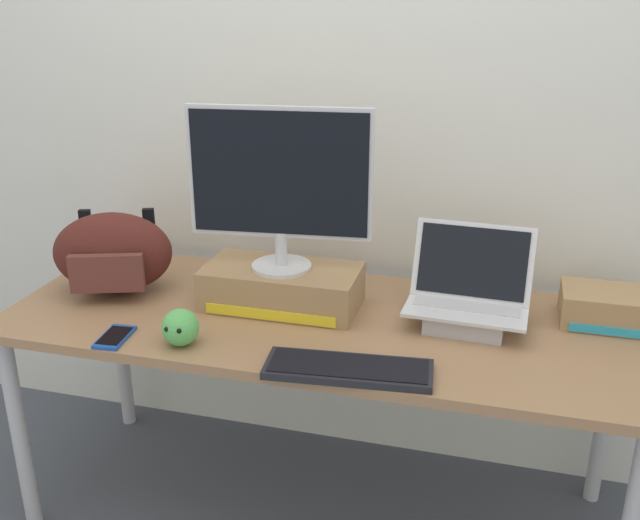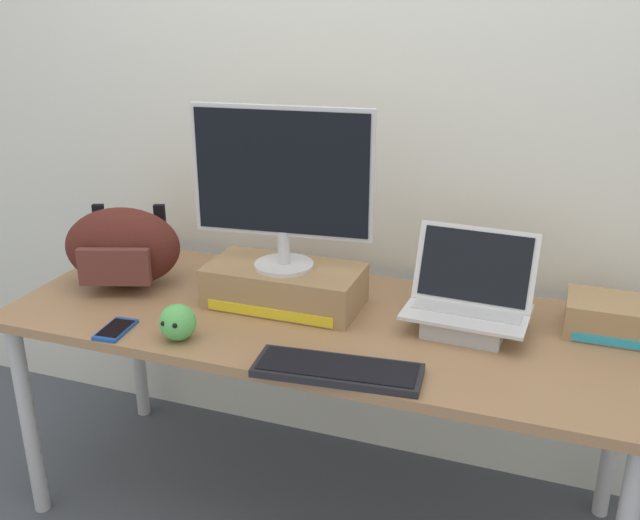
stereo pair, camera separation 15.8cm
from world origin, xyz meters
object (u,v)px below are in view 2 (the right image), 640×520
at_px(coffee_mug, 126,240).
at_px(toner_box_cyan, 625,319).
at_px(external_keyboard, 338,370).
at_px(plush_toy, 178,322).
at_px(desktop_monitor, 282,182).
at_px(toner_box_yellow, 284,286).
at_px(cell_phone, 116,329).
at_px(open_laptop, 468,310).
at_px(messenger_backpack, 123,248).

height_order(coffee_mug, toner_box_cyan, coffee_mug).
bearing_deg(toner_box_cyan, external_keyboard, -145.21).
xyz_separation_m(coffee_mug, plush_toy, (0.53, -0.54, 0.00)).
bearing_deg(desktop_monitor, coffee_mug, 156.46).
bearing_deg(toner_box_yellow, cell_phone, -138.63).
bearing_deg(desktop_monitor, toner_box_yellow, 92.24).
distance_m(desktop_monitor, external_keyboard, 0.59).
xyz_separation_m(toner_box_yellow, open_laptop, (0.56, 0.02, -0.00)).
bearing_deg(external_keyboard, coffee_mug, 144.81).
relative_size(external_keyboard, toner_box_cyan, 1.38).
distance_m(toner_box_yellow, messenger_backpack, 0.55).
bearing_deg(desktop_monitor, toner_box_cyan, 1.39).
xyz_separation_m(desktop_monitor, coffee_mug, (-0.72, 0.22, -0.34)).
bearing_deg(external_keyboard, toner_box_cyan, 29.07).
xyz_separation_m(toner_box_yellow, messenger_backpack, (-0.55, -0.04, 0.07)).
distance_m(open_laptop, cell_phone, 1.01).
bearing_deg(coffee_mug, external_keyboard, -29.46).
xyz_separation_m(open_laptop, messenger_backpack, (-1.11, -0.06, 0.07)).
distance_m(coffee_mug, plush_toy, 0.76).
bearing_deg(external_keyboard, plush_toy, 170.54).
height_order(toner_box_yellow, external_keyboard, toner_box_yellow).
xyz_separation_m(toner_box_yellow, desktop_monitor, (0.00, -0.00, 0.33)).
xyz_separation_m(toner_box_yellow, toner_box_cyan, (0.98, 0.13, -0.01)).
bearing_deg(desktop_monitor, plush_toy, -127.11).
distance_m(desktop_monitor, cell_phone, 0.64).
xyz_separation_m(messenger_backpack, toner_box_cyan, (1.53, 0.17, -0.08)).
height_order(messenger_backpack, toner_box_cyan, messenger_backpack).
xyz_separation_m(open_laptop, external_keyboard, (-0.27, -0.37, -0.05)).
distance_m(external_keyboard, toner_box_cyan, 0.84).
xyz_separation_m(toner_box_yellow, coffee_mug, (-0.72, 0.22, -0.01)).
distance_m(coffee_mug, toner_box_cyan, 1.70).
bearing_deg(toner_box_cyan, plush_toy, -159.03).
xyz_separation_m(desktop_monitor, toner_box_cyan, (0.98, 0.13, -0.34)).
relative_size(open_laptop, external_keyboard, 0.80).
bearing_deg(toner_box_cyan, desktop_monitor, -172.34).
distance_m(plush_toy, toner_box_cyan, 1.25).
bearing_deg(toner_box_yellow, coffee_mug, 162.82).
height_order(toner_box_yellow, open_laptop, open_laptop).
bearing_deg(coffee_mug, messenger_backpack, -56.55).
xyz_separation_m(open_laptop, coffee_mug, (-1.28, 0.20, -0.01)).
relative_size(toner_box_yellow, external_keyboard, 1.07).
xyz_separation_m(coffee_mug, toner_box_cyan, (1.70, -0.09, -0.00)).
xyz_separation_m(desktop_monitor, cell_phone, (-0.38, -0.34, -0.38)).
relative_size(toner_box_yellow, desktop_monitor, 0.87).
height_order(open_laptop, plush_toy, open_laptop).
relative_size(desktop_monitor, toner_box_cyan, 1.68).
bearing_deg(external_keyboard, desktop_monitor, 124.16).
distance_m(open_laptop, plush_toy, 0.82).
bearing_deg(messenger_backpack, open_laptop, -16.19).
height_order(external_keyboard, cell_phone, external_keyboard).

